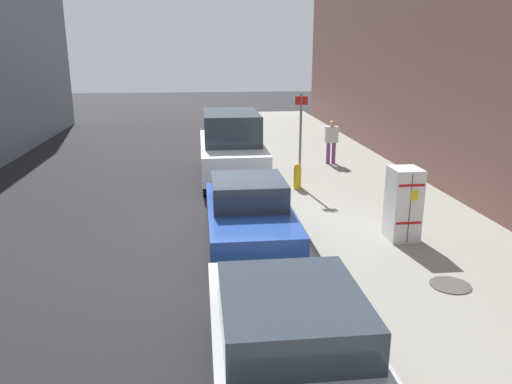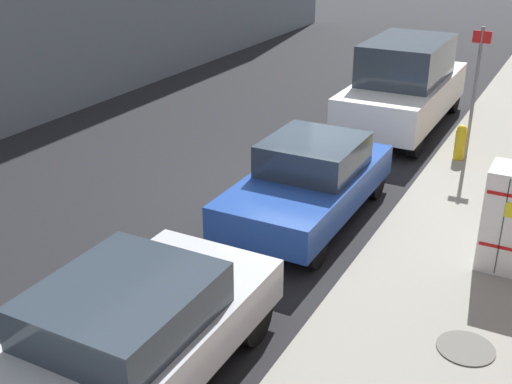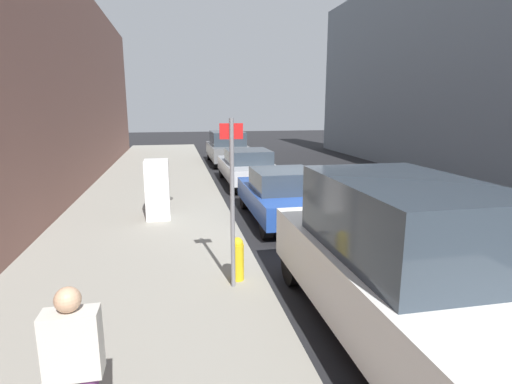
{
  "view_description": "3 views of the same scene",
  "coord_description": "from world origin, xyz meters",
  "px_view_note": "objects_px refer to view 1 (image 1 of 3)",
  "views": [
    {
      "loc": [
        0.62,
        10.75,
        4.06
      ],
      "look_at": [
        -0.53,
        0.53,
        1.12
      ],
      "focal_mm": 35.0,
      "sensor_mm": 36.0,
      "label": 1
    },
    {
      "loc": [
        -4.29,
        10.11,
        5.03
      ],
      "look_at": [
        0.08,
        1.83,
        0.86
      ],
      "focal_mm": 45.0,
      "sensor_mm": 36.0,
      "label": 2
    },
    {
      "loc": [
        -3.12,
        -9.44,
        3.05
      ],
      "look_at": [
        -1.22,
        -0.1,
        0.99
      ],
      "focal_mm": 28.0,
      "sensor_mm": 36.0,
      "label": 3
    }
  ],
  "objects_px": {
    "discarded_refrigerator": "(403,204)",
    "parked_hatchback_blue": "(249,212)",
    "fire_hydrant": "(297,176)",
    "street_sign_post": "(301,136)",
    "pedestrian_walking_far": "(331,139)",
    "parked_sedan_silver": "(293,352)",
    "parked_van_white": "(231,146)"
  },
  "relations": [
    {
      "from": "street_sign_post",
      "to": "fire_hydrant",
      "type": "relative_size",
      "value": 3.62
    },
    {
      "from": "street_sign_post",
      "to": "pedestrian_walking_far",
      "type": "relative_size",
      "value": 1.79
    },
    {
      "from": "discarded_refrigerator",
      "to": "street_sign_post",
      "type": "height_order",
      "value": "street_sign_post"
    },
    {
      "from": "street_sign_post",
      "to": "pedestrian_walking_far",
      "type": "height_order",
      "value": "street_sign_post"
    },
    {
      "from": "street_sign_post",
      "to": "parked_van_white",
      "type": "distance_m",
      "value": 2.65
    },
    {
      "from": "discarded_refrigerator",
      "to": "parked_hatchback_blue",
      "type": "relative_size",
      "value": 0.39
    },
    {
      "from": "discarded_refrigerator",
      "to": "parked_van_white",
      "type": "bearing_deg",
      "value": -62.2
    },
    {
      "from": "parked_hatchback_blue",
      "to": "parked_sedan_silver",
      "type": "height_order",
      "value": "parked_hatchback_blue"
    },
    {
      "from": "parked_sedan_silver",
      "to": "pedestrian_walking_far",
      "type": "bearing_deg",
      "value": -106.61
    },
    {
      "from": "parked_hatchback_blue",
      "to": "discarded_refrigerator",
      "type": "bearing_deg",
      "value": 172.99
    },
    {
      "from": "parked_van_white",
      "to": "parked_sedan_silver",
      "type": "relative_size",
      "value": 1.11
    },
    {
      "from": "fire_hydrant",
      "to": "pedestrian_walking_far",
      "type": "bearing_deg",
      "value": -119.86
    },
    {
      "from": "fire_hydrant",
      "to": "parked_sedan_silver",
      "type": "bearing_deg",
      "value": 78.68
    },
    {
      "from": "parked_van_white",
      "to": "pedestrian_walking_far",
      "type": "bearing_deg",
      "value": -161.34
    },
    {
      "from": "pedestrian_walking_far",
      "to": "parked_sedan_silver",
      "type": "bearing_deg",
      "value": 168.78
    },
    {
      "from": "street_sign_post",
      "to": "parked_hatchback_blue",
      "type": "relative_size",
      "value": 0.68
    },
    {
      "from": "street_sign_post",
      "to": "fire_hydrant",
      "type": "height_order",
      "value": "street_sign_post"
    },
    {
      "from": "discarded_refrigerator",
      "to": "parked_sedan_silver",
      "type": "height_order",
      "value": "discarded_refrigerator"
    },
    {
      "from": "parked_van_white",
      "to": "parked_hatchback_blue",
      "type": "height_order",
      "value": "parked_van_white"
    },
    {
      "from": "discarded_refrigerator",
      "to": "parked_hatchback_blue",
      "type": "distance_m",
      "value": 3.29
    },
    {
      "from": "street_sign_post",
      "to": "pedestrian_walking_far",
      "type": "distance_m",
      "value": 3.5
    },
    {
      "from": "discarded_refrigerator",
      "to": "pedestrian_walking_far",
      "type": "relative_size",
      "value": 1.02
    },
    {
      "from": "fire_hydrant",
      "to": "parked_hatchback_blue",
      "type": "distance_m",
      "value": 4.21
    },
    {
      "from": "parked_hatchback_blue",
      "to": "parked_sedan_silver",
      "type": "distance_m",
      "value": 5.19
    },
    {
      "from": "street_sign_post",
      "to": "parked_van_white",
      "type": "bearing_deg",
      "value": -42.38
    },
    {
      "from": "discarded_refrigerator",
      "to": "parked_van_white",
      "type": "distance_m",
      "value": 6.98
    },
    {
      "from": "discarded_refrigerator",
      "to": "parked_van_white",
      "type": "xyz_separation_m",
      "value": [
        3.25,
        -6.17,
        0.16
      ]
    },
    {
      "from": "street_sign_post",
      "to": "parked_sedan_silver",
      "type": "distance_m",
      "value": 9.46
    },
    {
      "from": "fire_hydrant",
      "to": "parked_hatchback_blue",
      "type": "xyz_separation_m",
      "value": [
        1.8,
        3.8,
        0.19
      ]
    },
    {
      "from": "pedestrian_walking_far",
      "to": "parked_hatchback_blue",
      "type": "xyz_separation_m",
      "value": [
        3.63,
        7.0,
        -0.29
      ]
    },
    {
      "from": "discarded_refrigerator",
      "to": "parked_van_white",
      "type": "relative_size",
      "value": 0.31
    },
    {
      "from": "parked_sedan_silver",
      "to": "parked_van_white",
      "type": "bearing_deg",
      "value": -90.0
    }
  ]
}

